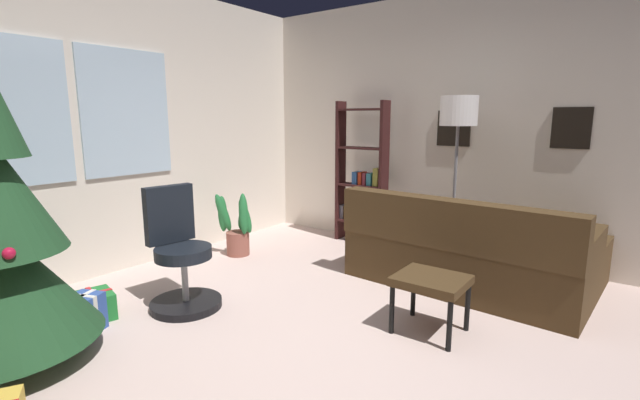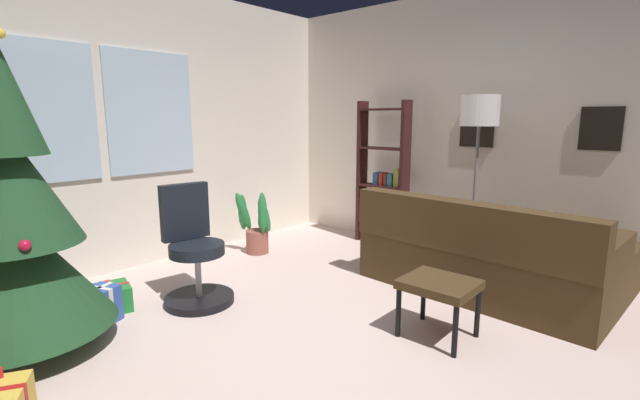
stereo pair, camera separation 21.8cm
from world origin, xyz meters
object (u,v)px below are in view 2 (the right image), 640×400
object	(u,v)px
gift_box_green	(111,298)
couch	(500,258)
gift_box_blue	(101,305)
potted_plant	(256,226)
floor_lamp	(479,124)
holiday_tree	(15,226)
footstool	(439,288)
office_chair	(194,257)
bookshelf	(383,183)

from	to	relation	value
gift_box_green	couch	bearing A→B (deg)	-41.56
couch	gift_box_blue	xyz separation A→B (m)	(-2.57, 1.98, -0.16)
gift_box_green	gift_box_blue	world-z (taller)	gift_box_blue
gift_box_blue	potted_plant	bearing A→B (deg)	13.76
gift_box_green	potted_plant	size ratio (longest dim) A/B	0.49
couch	floor_lamp	distance (m)	1.24
holiday_tree	footstool	bearing A→B (deg)	-44.89
footstool	gift_box_blue	size ratio (longest dim) A/B	1.68
office_chair	potted_plant	distance (m)	1.36
potted_plant	bookshelf	bearing A→B (deg)	-33.46
footstool	holiday_tree	size ratio (longest dim) A/B	0.19
gift_box_green	potted_plant	distance (m)	1.78
gift_box_blue	bookshelf	distance (m)	3.24
gift_box_green	potted_plant	world-z (taller)	potted_plant
office_chair	potted_plant	xyz separation A→B (m)	(1.20, 0.65, -0.07)
gift_box_blue	bookshelf	bearing A→B (deg)	-6.79
couch	office_chair	distance (m)	2.61
couch	gift_box_green	xyz separation A→B (m)	(-2.43, 2.15, -0.20)
holiday_tree	bookshelf	size ratio (longest dim) A/B	1.48
couch	office_chair	world-z (taller)	office_chair
bookshelf	potted_plant	distance (m)	1.58
footstool	potted_plant	size ratio (longest dim) A/B	0.67
office_chair	couch	bearing A→B (deg)	-43.72
couch	office_chair	xyz separation A→B (m)	(-1.88, 1.80, 0.08)
footstool	potted_plant	world-z (taller)	potted_plant
couch	bookshelf	world-z (taller)	bookshelf
gift_box_blue	office_chair	size ratio (longest dim) A/B	0.29
office_chair	footstool	bearing A→B (deg)	-66.86
floor_lamp	gift_box_blue	bearing A→B (deg)	150.68
couch	holiday_tree	bearing A→B (deg)	147.56
couch	gift_box_green	size ratio (longest dim) A/B	6.11
potted_plant	holiday_tree	bearing A→B (deg)	-167.98
potted_plant	footstool	bearing A→B (deg)	-100.18
bookshelf	potted_plant	world-z (taller)	bookshelf
office_chair	bookshelf	bearing A→B (deg)	-4.47
gift_box_green	floor_lamp	world-z (taller)	floor_lamp
couch	bookshelf	bearing A→B (deg)	69.97
couch	gift_box_blue	size ratio (longest dim) A/B	7.44
footstool	holiday_tree	xyz separation A→B (m)	(-1.93, 1.93, 0.48)
gift_box_blue	holiday_tree	bearing A→B (deg)	-174.98
bookshelf	potted_plant	bearing A→B (deg)	146.54
gift_box_blue	office_chair	xyz separation A→B (m)	(0.69, -0.18, 0.24)
bookshelf	holiday_tree	bearing A→B (deg)	174.76
footstool	holiday_tree	bearing A→B (deg)	135.11
potted_plant	couch	bearing A→B (deg)	-74.39
couch	footstool	bearing A→B (deg)	179.23
couch	holiday_tree	xyz separation A→B (m)	(-3.05, 1.94, 0.54)
footstool	gift_box_green	world-z (taller)	footstool
gift_box_green	office_chair	xyz separation A→B (m)	(0.54, -0.35, 0.28)
footstool	bookshelf	world-z (taller)	bookshelf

